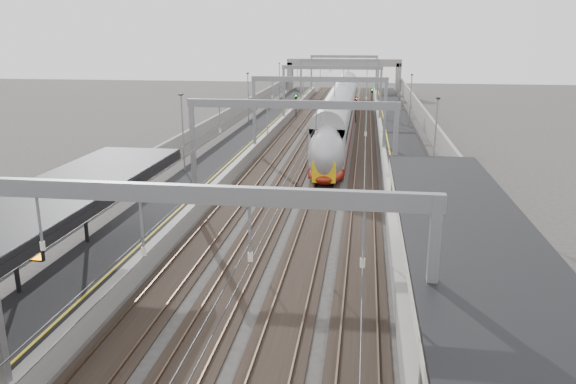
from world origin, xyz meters
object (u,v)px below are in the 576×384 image
(overbridge, at_px, (344,67))
(train, at_px, (340,116))
(bench, at_px, (484,324))
(signal_green, at_px, (296,101))

(overbridge, distance_m, train, 46.36)
(overbridge, relative_size, train, 0.42)
(train, distance_m, bench, 47.53)
(train, height_order, bench, train)
(overbridge, height_order, train, overbridge)
(overbridge, bearing_deg, train, -88.14)
(overbridge, height_order, signal_green, overbridge)
(overbridge, xyz_separation_m, bench, (8.88, -93.18, -3.78))
(overbridge, bearing_deg, bench, -84.55)
(bench, distance_m, signal_green, 61.32)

